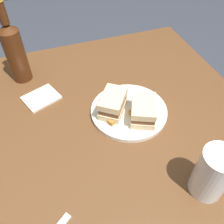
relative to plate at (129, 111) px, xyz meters
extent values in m
plane|color=#333842|center=(0.12, 0.01, -0.76)|extent=(6.00, 6.00, 0.00)
cube|color=brown|center=(0.12, 0.01, -0.38)|extent=(1.03, 0.94, 0.75)
cylinder|color=silver|center=(0.00, 0.00, 0.00)|extent=(0.24, 0.24, 0.01)
cube|color=beige|center=(0.05, -0.01, 0.02)|extent=(0.12, 0.12, 0.02)
cube|color=brown|center=(0.05, -0.01, 0.04)|extent=(0.11, 0.12, 0.02)
cube|color=beige|center=(0.05, -0.01, 0.06)|extent=(0.12, 0.12, 0.02)
cube|color=beige|center=(-0.03, 0.04, 0.02)|extent=(0.11, 0.12, 0.02)
cube|color=brown|center=(-0.03, 0.04, 0.04)|extent=(0.10, 0.12, 0.02)
cube|color=beige|center=(-0.03, 0.04, 0.06)|extent=(0.11, 0.12, 0.02)
cube|color=gold|center=(0.05, 0.01, 0.02)|extent=(0.04, 0.04, 0.02)
cube|color=#B77F33|center=(-0.01, 0.03, 0.01)|extent=(0.03, 0.04, 0.02)
cube|color=#AD702D|center=(0.06, 0.03, 0.01)|extent=(0.04, 0.03, 0.02)
cube|color=#B77F33|center=(-0.01, 0.04, 0.01)|extent=(0.04, 0.05, 0.02)
cylinder|color=white|center=(-0.08, 0.30, 0.06)|extent=(0.08, 0.08, 0.14)
cylinder|color=#C67014|center=(-0.08, 0.30, 0.04)|extent=(0.07, 0.07, 0.09)
cylinder|color=#47230F|center=(0.30, -0.29, 0.09)|extent=(0.07, 0.07, 0.19)
cone|color=#47230F|center=(0.30, -0.29, 0.19)|extent=(0.07, 0.07, 0.02)
cylinder|color=#47230F|center=(0.30, -0.29, 0.24)|extent=(0.03, 0.03, 0.07)
cube|color=silver|center=(0.26, -0.16, 0.00)|extent=(0.14, 0.12, 0.01)
camera|label=1|loc=(0.23, 0.49, 0.57)|focal=39.42mm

